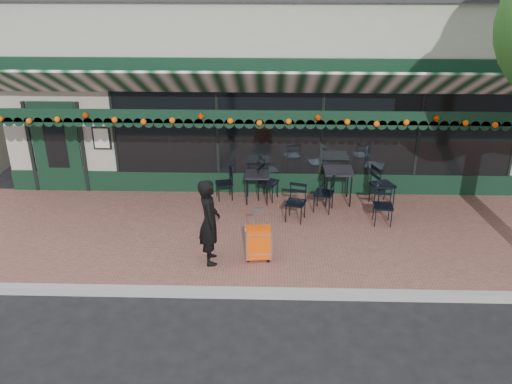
{
  "coord_description": "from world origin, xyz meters",
  "views": [
    {
      "loc": [
        0.23,
        -7.89,
        5.58
      ],
      "look_at": [
        -0.04,
        1.6,
        1.24
      ],
      "focal_mm": 38.0,
      "sensor_mm": 36.0,
      "label": 1
    }
  ],
  "objects_px": {
    "cafe_table_a": "(338,173)",
    "chair_a_left": "(324,194)",
    "suitcase": "(258,243)",
    "chair_a_right": "(383,185)",
    "chair_b_left": "(224,184)",
    "chair_b_right": "(268,183)",
    "chair_a_front": "(383,206)",
    "cafe_table_b": "(257,177)",
    "chair_b_front": "(296,203)",
    "woman": "(209,222)"
  },
  "relations": [
    {
      "from": "chair_b_right",
      "to": "woman",
      "type": "bearing_deg",
      "value": -179.88
    },
    {
      "from": "suitcase",
      "to": "cafe_table_a",
      "type": "distance_m",
      "value": 3.15
    },
    {
      "from": "suitcase",
      "to": "chair_b_front",
      "type": "xyz_separation_m",
      "value": [
        0.76,
        1.64,
        0.05
      ]
    },
    {
      "from": "cafe_table_b",
      "to": "chair_b_right",
      "type": "height_order",
      "value": "chair_b_right"
    },
    {
      "from": "woman",
      "to": "chair_a_right",
      "type": "bearing_deg",
      "value": -65.73
    },
    {
      "from": "woman",
      "to": "cafe_table_b",
      "type": "distance_m",
      "value": 2.78
    },
    {
      "from": "cafe_table_b",
      "to": "chair_b_front",
      "type": "relative_size",
      "value": 0.84
    },
    {
      "from": "cafe_table_a",
      "to": "chair_b_right",
      "type": "distance_m",
      "value": 1.62
    },
    {
      "from": "chair_a_left",
      "to": "suitcase",
      "type": "bearing_deg",
      "value": -15.75
    },
    {
      "from": "cafe_table_b",
      "to": "chair_b_front",
      "type": "distance_m",
      "value": 1.28
    },
    {
      "from": "chair_a_left",
      "to": "chair_b_right",
      "type": "xyz_separation_m",
      "value": [
        -1.23,
        0.58,
        0.0
      ]
    },
    {
      "from": "chair_b_left",
      "to": "chair_a_front",
      "type": "bearing_deg",
      "value": 57.08
    },
    {
      "from": "chair_a_front",
      "to": "chair_b_front",
      "type": "distance_m",
      "value": 1.84
    },
    {
      "from": "cafe_table_a",
      "to": "chair_b_left",
      "type": "bearing_deg",
      "value": 177.82
    },
    {
      "from": "chair_a_front",
      "to": "cafe_table_a",
      "type": "bearing_deg",
      "value": 131.9
    },
    {
      "from": "suitcase",
      "to": "chair_a_left",
      "type": "bearing_deg",
      "value": 49.9
    },
    {
      "from": "woman",
      "to": "cafe_table_a",
      "type": "bearing_deg",
      "value": -55.42
    },
    {
      "from": "chair_b_left",
      "to": "suitcase",
      "type": "bearing_deg",
      "value": 3.22
    },
    {
      "from": "chair_a_left",
      "to": "chair_b_left",
      "type": "bearing_deg",
      "value": -86.53
    },
    {
      "from": "woman",
      "to": "chair_b_right",
      "type": "distance_m",
      "value": 2.99
    },
    {
      "from": "woman",
      "to": "chair_b_front",
      "type": "distance_m",
      "value": 2.42
    },
    {
      "from": "suitcase",
      "to": "chair_b_front",
      "type": "bearing_deg",
      "value": 58.46
    },
    {
      "from": "chair_a_right",
      "to": "chair_b_left",
      "type": "distance_m",
      "value": 3.62
    },
    {
      "from": "chair_a_left",
      "to": "chair_b_left",
      "type": "xyz_separation_m",
      "value": [
        -2.26,
        0.57,
        -0.03
      ]
    },
    {
      "from": "chair_a_right",
      "to": "chair_b_right",
      "type": "relative_size",
      "value": 1.14
    },
    {
      "from": "woman",
      "to": "chair_a_right",
      "type": "relative_size",
      "value": 1.73
    },
    {
      "from": "woman",
      "to": "cafe_table_a",
      "type": "relative_size",
      "value": 2.07
    },
    {
      "from": "suitcase",
      "to": "chair_b_left",
      "type": "bearing_deg",
      "value": 101.0
    },
    {
      "from": "cafe_table_b",
      "to": "chair_a_left",
      "type": "relative_size",
      "value": 0.82
    },
    {
      "from": "suitcase",
      "to": "chair_a_left",
      "type": "xyz_separation_m",
      "value": [
        1.4,
        2.12,
        0.06
      ]
    },
    {
      "from": "cafe_table_a",
      "to": "chair_b_left",
      "type": "distance_m",
      "value": 2.63
    },
    {
      "from": "cafe_table_b",
      "to": "chair_a_right",
      "type": "distance_m",
      "value": 2.85
    },
    {
      "from": "chair_a_left",
      "to": "chair_a_right",
      "type": "distance_m",
      "value": 1.41
    },
    {
      "from": "chair_a_front",
      "to": "woman",
      "type": "bearing_deg",
      "value": -152.25
    },
    {
      "from": "chair_a_front",
      "to": "chair_b_right",
      "type": "distance_m",
      "value": 2.7
    },
    {
      "from": "chair_a_right",
      "to": "chair_b_left",
      "type": "relative_size",
      "value": 1.25
    },
    {
      "from": "chair_a_front",
      "to": "chair_a_right",
      "type": "bearing_deg",
      "value": 83.56
    },
    {
      "from": "chair_a_front",
      "to": "chair_b_left",
      "type": "xyz_separation_m",
      "value": [
        -3.46,
        1.15,
        -0.02
      ]
    },
    {
      "from": "suitcase",
      "to": "chair_b_left",
      "type": "distance_m",
      "value": 2.82
    },
    {
      "from": "chair_a_left",
      "to": "chair_a_front",
      "type": "relative_size",
      "value": 1.03
    },
    {
      "from": "cafe_table_b",
      "to": "woman",
      "type": "bearing_deg",
      "value": -106.83
    },
    {
      "from": "chair_a_right",
      "to": "chair_b_left",
      "type": "height_order",
      "value": "chair_a_right"
    },
    {
      "from": "cafe_table_a",
      "to": "chair_a_left",
      "type": "bearing_deg",
      "value": -126.93
    },
    {
      "from": "suitcase",
      "to": "cafe_table_a",
      "type": "height_order",
      "value": "suitcase"
    },
    {
      "from": "chair_a_left",
      "to": "chair_b_right",
      "type": "bearing_deg",
      "value": -97.37
    },
    {
      "from": "cafe_table_a",
      "to": "chair_b_right",
      "type": "height_order",
      "value": "chair_b_right"
    },
    {
      "from": "chair_b_left",
      "to": "chair_b_right",
      "type": "distance_m",
      "value": 1.02
    },
    {
      "from": "suitcase",
      "to": "chair_a_right",
      "type": "xyz_separation_m",
      "value": [
        2.76,
        2.47,
        0.12
      ]
    },
    {
      "from": "suitcase",
      "to": "chair_a_right",
      "type": "distance_m",
      "value": 3.71
    },
    {
      "from": "chair_a_right",
      "to": "chair_b_front",
      "type": "distance_m",
      "value": 2.17
    }
  ]
}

